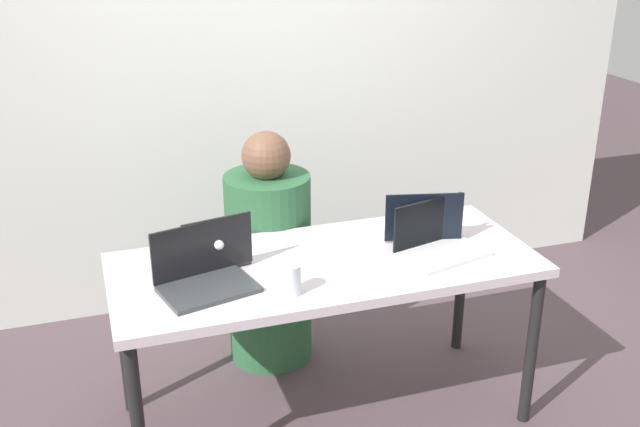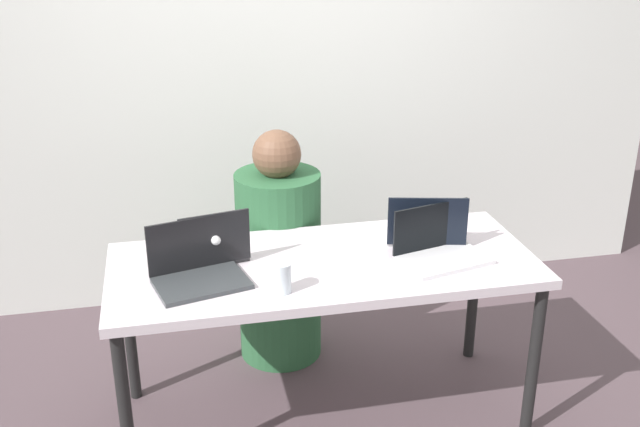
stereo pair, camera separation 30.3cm
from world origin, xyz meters
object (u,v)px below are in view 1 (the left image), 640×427
Objects in this scene: laptop_back_left at (211,254)px; water_glass_left at (292,281)px; laptop_back_right at (419,226)px; person_at_center at (269,261)px; laptop_front_left at (203,275)px; laptop_front_right at (438,243)px.

laptop_back_left reaches higher than water_glass_left.
person_at_center is at bearing -24.75° from laptop_back_right.
laptop_back_left reaches higher than laptop_front_left.
laptop_back_right reaches higher than water_glass_left.
laptop_back_left is at bearing 56.47° from laptop_front_left.
laptop_back_right is 0.91m from laptop_back_left.
laptop_front_left reaches higher than laptop_back_right.
person_at_center is 0.89m from laptop_front_right.
person_at_center reaches higher than laptop_front_left.
laptop_back_left is 2.78× the size of water_glass_left.
laptop_back_right is 3.20× the size of water_glass_left.
laptop_back_right is at bearing -3.98° from laptop_front_left.
person_at_center is 3.53× the size of laptop_back_left.
water_glass_left is at bearing 91.42° from person_at_center.
laptop_front_left is 3.30× the size of water_glass_left.
laptop_back_left reaches higher than laptop_front_right.
laptop_back_right is 0.95× the size of laptop_front_right.
laptop_front_right is 3.37× the size of water_glass_left.
laptop_back_left is (-0.91, 0.00, 0.00)m from laptop_back_right.
person_at_center reaches higher than laptop_back_left.
laptop_front_left is at bearing 65.89° from person_at_center.
laptop_back_left is at bearing 61.17° from person_at_center.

